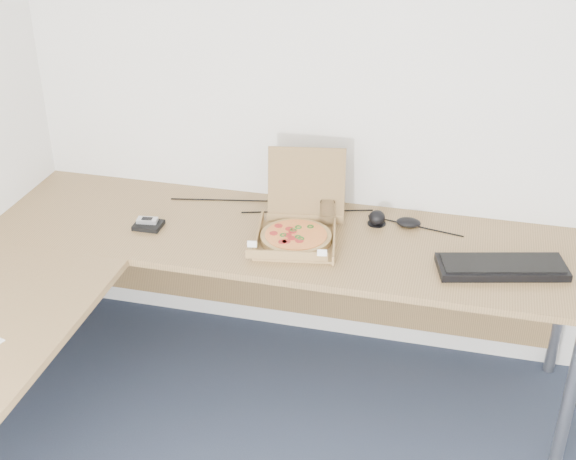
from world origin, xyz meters
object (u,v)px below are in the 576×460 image
(pizza_box, at_px, (297,231))
(desk, at_px, (175,283))
(keyboard, at_px, (502,267))
(wallet, at_px, (148,225))
(drinking_glass, at_px, (327,214))

(pizza_box, bearing_deg, desk, -144.37)
(desk, distance_m, keyboard, 1.27)
(desk, distance_m, wallet, 0.43)
(keyboard, xyz_separation_m, wallet, (-1.47, -0.00, -0.01))
(drinking_glass, bearing_deg, pizza_box, -123.67)
(desk, height_order, keyboard, keyboard)
(wallet, bearing_deg, drinking_glass, 14.19)
(desk, xyz_separation_m, wallet, (-0.25, 0.34, 0.04))
(desk, height_order, drinking_glass, drinking_glass)
(pizza_box, height_order, keyboard, pizza_box)
(drinking_glass, height_order, wallet, drinking_glass)
(desk, bearing_deg, drinking_glass, 47.78)
(pizza_box, distance_m, drinking_glass, 0.18)
(desk, bearing_deg, pizza_box, 45.09)
(drinking_glass, height_order, keyboard, drinking_glass)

